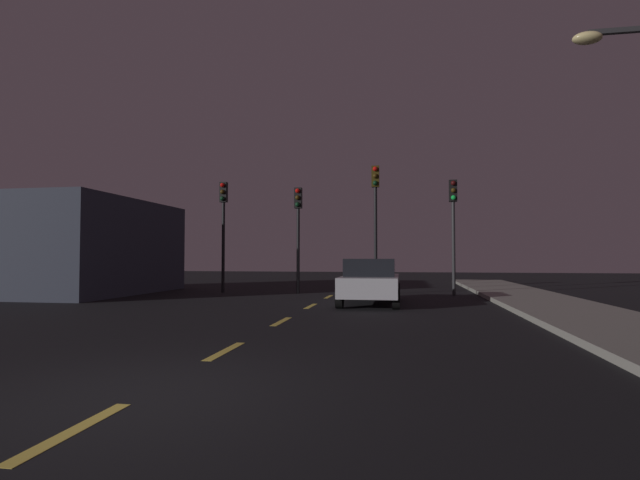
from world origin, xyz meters
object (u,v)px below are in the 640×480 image
traffic_signal_far_left (223,215)px  traffic_signal_far_right (453,214)px  traffic_signal_center_right (375,205)px  car_stopped_ahead (371,281)px  traffic_signal_center_left (298,219)px

traffic_signal_far_left → traffic_signal_far_right: traffic_signal_far_left is taller
traffic_signal_center_right → traffic_signal_far_right: bearing=-0.0°
traffic_signal_far_right → car_stopped_ahead: (-3.13, -4.19, -2.58)m
traffic_signal_far_right → car_stopped_ahead: bearing=-126.8°
traffic_signal_center_right → car_stopped_ahead: 5.16m
traffic_signal_center_left → traffic_signal_center_right: 3.40m
traffic_signal_center_left → traffic_signal_center_right: bearing=0.0°
traffic_signal_far_right → traffic_signal_far_left: bearing=180.0°
car_stopped_ahead → traffic_signal_far_right: bearing=53.2°
traffic_signal_center_left → car_stopped_ahead: traffic_signal_center_left is taller
traffic_signal_center_left → traffic_signal_far_right: size_ratio=0.97×
traffic_signal_center_left → traffic_signal_center_right: traffic_signal_center_right is taller
traffic_signal_center_right → car_stopped_ahead: bearing=-89.1°
car_stopped_ahead → traffic_signal_center_right: bearing=90.9°
car_stopped_ahead → traffic_signal_center_left: bearing=129.3°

